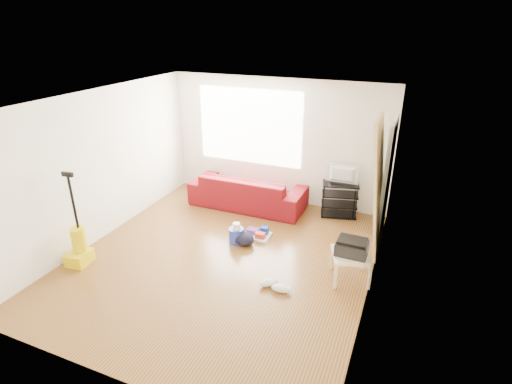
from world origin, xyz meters
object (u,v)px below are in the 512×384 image
at_px(sofa, 248,206).
at_px(bucket, 237,242).
at_px(tv_stand, 339,199).
at_px(backpack, 244,244).
at_px(side_table, 351,258).
at_px(vacuum, 79,247).
at_px(cleaning_tray, 258,234).

height_order(sofa, bucket, sofa).
bearing_deg(bucket, tv_stand, 49.98).
relative_size(tv_stand, backpack, 1.93).
height_order(sofa, side_table, side_table).
height_order(sofa, tv_stand, tv_stand).
relative_size(bucket, backpack, 0.67).
relative_size(side_table, backpack, 1.73).
relative_size(backpack, vacuum, 0.26).
bearing_deg(bucket, backpack, -4.70).
height_order(tv_stand, cleaning_tray, tv_stand).
distance_m(tv_stand, side_table, 2.06).
bearing_deg(bucket, cleaning_tray, 49.64).
height_order(tv_stand, side_table, tv_stand).
bearing_deg(sofa, tv_stand, -171.42).
distance_m(side_table, cleaning_tray, 1.84).
bearing_deg(vacuum, side_table, 10.20).
bearing_deg(cleaning_tray, bucket, -130.36).
distance_m(tv_stand, backpack, 2.12).
relative_size(sofa, tv_stand, 3.11).
distance_m(tv_stand, bucket, 2.20).
height_order(side_table, bucket, side_table).
xyz_separation_m(tv_stand, vacuum, (-3.38, -3.16, -0.07)).
xyz_separation_m(tv_stand, backpack, (-1.25, -1.67, -0.34)).
height_order(cleaning_tray, vacuum, vacuum).
bearing_deg(bucket, vacuum, -143.01).
xyz_separation_m(tv_stand, cleaning_tray, (-1.13, -1.35, -0.29)).
relative_size(sofa, vacuum, 1.55).
relative_size(side_table, bucket, 2.58).
bearing_deg(sofa, side_table, 144.14).
distance_m(sofa, vacuum, 3.31).
relative_size(sofa, backpack, 5.99).
distance_m(cleaning_tray, backpack, 0.35).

